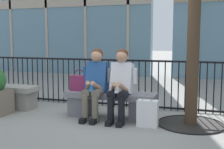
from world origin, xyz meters
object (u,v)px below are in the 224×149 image
(stone_bench, at_px, (110,102))
(seated_person_with_phone, at_px, (95,81))
(stone_bench_far, at_px, (0,94))
(handbag_on_bench, at_px, (79,83))
(seated_person_companion, at_px, (121,82))
(shopping_bag, at_px, (148,113))

(stone_bench, distance_m, seated_person_with_phone, 0.46)
(stone_bench, bearing_deg, stone_bench_far, 178.24)
(handbag_on_bench, relative_size, stone_bench_far, 0.24)
(handbag_on_bench, bearing_deg, seated_person_with_phone, -18.48)
(seated_person_companion, height_order, handbag_on_bench, seated_person_companion)
(seated_person_companion, xyz_separation_m, shopping_bag, (0.51, -0.20, -0.43))
(seated_person_with_phone, xyz_separation_m, stone_bench_far, (-2.16, 0.20, -0.38))
(shopping_bag, height_order, stone_bench_far, shopping_bag)
(seated_person_companion, height_order, stone_bench_far, seated_person_companion)
(stone_bench, height_order, handbag_on_bench, handbag_on_bench)
(shopping_bag, bearing_deg, stone_bench_far, 172.58)
(seated_person_with_phone, height_order, stone_bench_far, seated_person_with_phone)
(handbag_on_bench, relative_size, shopping_bag, 0.74)
(stone_bench_far, bearing_deg, seated_person_companion, -4.43)
(stone_bench, bearing_deg, seated_person_companion, -29.78)
(shopping_bag, bearing_deg, seated_person_with_phone, 167.99)
(seated_person_with_phone, bearing_deg, stone_bench_far, 174.65)
(stone_bench, height_order, shopping_bag, shopping_bag)
(stone_bench, relative_size, shopping_bag, 3.07)
(shopping_bag, bearing_deg, seated_person_companion, 158.10)
(stone_bench, height_order, seated_person_with_phone, seated_person_with_phone)
(shopping_bag, bearing_deg, handbag_on_bench, 166.20)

